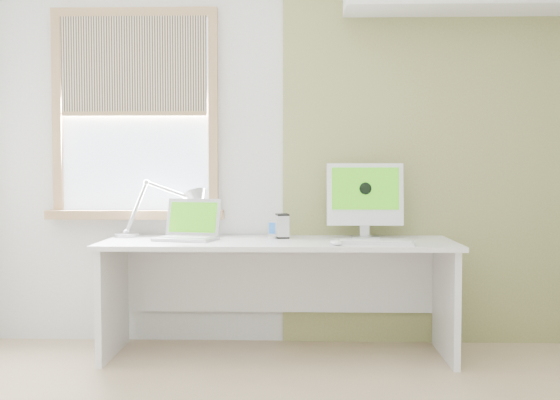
{
  "coord_description": "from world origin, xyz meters",
  "views": [
    {
      "loc": [
        0.11,
        -2.79,
        1.18
      ],
      "look_at": [
        0.0,
        1.05,
        1.0
      ],
      "focal_mm": 42.85,
      "sensor_mm": 36.0,
      "label": 1
    }
  ],
  "objects_px": {
    "desk_lamp": "(184,206)",
    "imac": "(365,196)",
    "desk": "(278,270)",
    "external_drive": "(282,226)",
    "laptop": "(189,229)"
  },
  "relations": [
    {
      "from": "desk_lamp",
      "to": "imac",
      "type": "height_order",
      "value": "imac"
    },
    {
      "from": "desk_lamp",
      "to": "imac",
      "type": "relative_size",
      "value": 1.39
    },
    {
      "from": "desk",
      "to": "external_drive",
      "type": "height_order",
      "value": "external_drive"
    },
    {
      "from": "external_drive",
      "to": "desk",
      "type": "bearing_deg",
      "value": -103.25
    },
    {
      "from": "external_drive",
      "to": "imac",
      "type": "height_order",
      "value": "imac"
    },
    {
      "from": "laptop",
      "to": "imac",
      "type": "relative_size",
      "value": 0.85
    },
    {
      "from": "desk",
      "to": "imac",
      "type": "bearing_deg",
      "value": 12.23
    },
    {
      "from": "laptop",
      "to": "external_drive",
      "type": "relative_size",
      "value": 2.66
    },
    {
      "from": "desk",
      "to": "laptop",
      "type": "bearing_deg",
      "value": -179.31
    },
    {
      "from": "external_drive",
      "to": "imac",
      "type": "bearing_deg",
      "value": 2.65
    },
    {
      "from": "external_drive",
      "to": "imac",
      "type": "distance_m",
      "value": 0.57
    },
    {
      "from": "laptop",
      "to": "imac",
      "type": "xyz_separation_m",
      "value": [
        1.13,
        0.13,
        0.21
      ]
    },
    {
      "from": "external_drive",
      "to": "imac",
      "type": "xyz_separation_m",
      "value": [
        0.54,
        0.02,
        0.19
      ]
    },
    {
      "from": "laptop",
      "to": "external_drive",
      "type": "height_order",
      "value": "laptop"
    },
    {
      "from": "desk",
      "to": "imac",
      "type": "relative_size",
      "value": 4.44
    }
  ]
}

